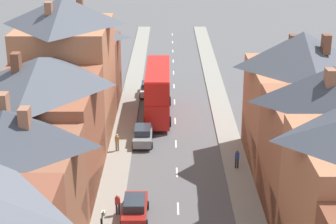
% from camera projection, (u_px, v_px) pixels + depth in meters
% --- Properties ---
extents(pavement_left, '(2.20, 104.00, 0.14)m').
position_uv_depth(pavement_left, '(123.00, 135.00, 54.46)').
color(pavement_left, gray).
rests_on(pavement_left, ground).
extents(pavement_right, '(2.20, 104.00, 0.14)m').
position_uv_depth(pavement_right, '(228.00, 135.00, 54.46)').
color(pavement_right, gray).
rests_on(pavement_right, ground).
extents(centre_line_dashes, '(0.14, 97.80, 0.01)m').
position_uv_depth(centre_line_dashes, '(176.00, 144.00, 52.61)').
color(centre_line_dashes, silver).
rests_on(centre_line_dashes, ground).
extents(terrace_row_left, '(8.00, 63.33, 13.35)m').
position_uv_depth(terrace_row_left, '(18.00, 166.00, 35.31)').
color(terrace_row_left, '#ADB2B7').
rests_on(terrace_row_left, ground).
extents(double_decker_bus_lead, '(2.74, 10.80, 5.30)m').
position_uv_depth(double_decker_bus_lead, '(158.00, 90.00, 58.75)').
color(double_decker_bus_lead, red).
rests_on(double_decker_bus_lead, ground).
extents(car_near_blue, '(1.90, 4.18, 1.65)m').
position_uv_depth(car_near_blue, '(135.00, 208.00, 39.74)').
color(car_near_blue, maroon).
rests_on(car_near_blue, ground).
extents(car_parked_left_a, '(1.90, 3.96, 1.61)m').
position_uv_depth(car_parked_left_a, '(148.00, 89.00, 65.88)').
color(car_parked_left_a, silver).
rests_on(car_parked_left_a, ground).
extents(car_mid_black, '(1.90, 4.54, 1.67)m').
position_uv_depth(car_mid_black, '(143.00, 134.00, 52.59)').
color(car_mid_black, gray).
rests_on(car_mid_black, ground).
extents(pedestrian_mid_right, '(0.36, 0.22, 1.61)m').
position_uv_depth(pedestrian_mid_right, '(117.00, 203.00, 39.97)').
color(pedestrian_mid_right, '#3D4256').
rests_on(pedestrian_mid_right, pavement_left).
extents(pedestrian_far_left, '(0.36, 0.22, 1.61)m').
position_uv_depth(pedestrian_far_left, '(237.00, 158.00, 47.17)').
color(pedestrian_far_left, '#23232D').
rests_on(pedestrian_far_left, pavement_right).
extents(pedestrian_far_right, '(0.36, 0.22, 1.61)m').
position_uv_depth(pedestrian_far_right, '(117.00, 141.00, 50.52)').
color(pedestrian_far_right, brown).
rests_on(pedestrian_far_right, pavement_left).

